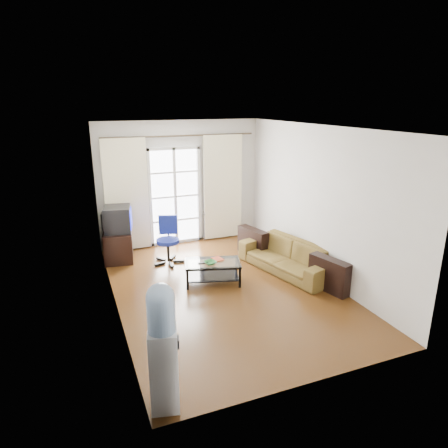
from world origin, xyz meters
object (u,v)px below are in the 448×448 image
Objects in this scene: task_chair at (168,249)px; water_cooler at (163,346)px; coffee_table at (213,269)px; tv_stand at (118,245)px; sofa at (287,256)px; crt_tv at (116,219)px.

water_cooler is (-1.00, -3.84, 0.47)m from task_chair.
tv_stand is (-1.39, 1.74, 0.05)m from coffee_table.
water_cooler is at bearing -86.00° from task_chair.
task_chair is 0.65× the size of water_cooler.
water_cooler reaches higher than sofa.
water_cooler is (-0.11, -4.39, 0.44)m from tv_stand.
crt_tv reaches higher than coffee_table.
coffee_table is 0.75× the size of water_cooler.
water_cooler is (-1.50, -2.64, 0.49)m from coffee_table.
coffee_table is 1.29m from task_chair.
coffee_table is (-1.47, 0.04, -0.04)m from sofa.
sofa is 2.28× the size of task_chair.
coffee_table is at bearing 73.99° from water_cooler.
sofa is at bearing -23.21° from tv_stand.
sofa is 3.33× the size of crt_tv.
coffee_table is at bearing -42.74° from tv_stand.
water_cooler is at bearing -119.53° from coffee_table.
tv_stand reaches higher than sofa.
crt_tv is at bearing 129.23° from coffee_table.
sofa is 1.97× the size of coffee_table.
tv_stand is 0.55m from crt_tv.
crt_tv is 1.18m from task_chair.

